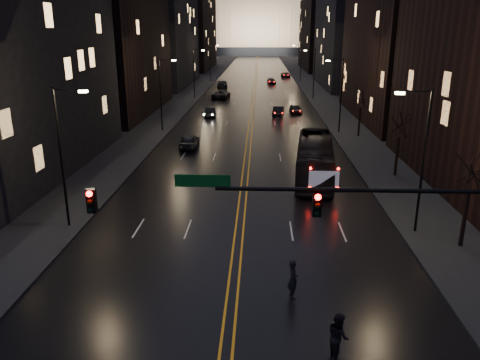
# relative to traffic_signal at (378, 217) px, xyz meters

# --- Properties ---
(ground) EXTENTS (900.00, 900.00, 0.00)m
(ground) POSITION_rel_traffic_signal_xyz_m (-5.91, 0.00, -5.10)
(ground) COLOR black
(ground) RESTS_ON ground
(road) EXTENTS (20.00, 320.00, 0.02)m
(road) POSITION_rel_traffic_signal_xyz_m (-5.91, 130.00, -5.09)
(road) COLOR black
(road) RESTS_ON ground
(sidewalk_left) EXTENTS (8.00, 320.00, 0.16)m
(sidewalk_left) POSITION_rel_traffic_signal_xyz_m (-19.91, 130.00, -5.02)
(sidewalk_left) COLOR black
(sidewalk_left) RESTS_ON ground
(sidewalk_right) EXTENTS (8.00, 320.00, 0.16)m
(sidewalk_right) POSITION_rel_traffic_signal_xyz_m (8.09, 130.00, -5.02)
(sidewalk_right) COLOR black
(sidewalk_right) RESTS_ON ground
(center_line) EXTENTS (0.62, 320.00, 0.01)m
(center_line) POSITION_rel_traffic_signal_xyz_m (-5.91, 130.00, -5.08)
(center_line) COLOR orange
(center_line) RESTS_ON road
(building_left_mid) EXTENTS (12.00, 30.00, 28.00)m
(building_left_mid) POSITION_rel_traffic_signal_xyz_m (-26.91, 54.00, 8.90)
(building_left_mid) COLOR black
(building_left_mid) RESTS_ON ground
(building_left_far) EXTENTS (12.00, 34.00, 20.00)m
(building_left_far) POSITION_rel_traffic_signal_xyz_m (-26.91, 92.00, 4.90)
(building_left_far) COLOR black
(building_left_far) RESTS_ON ground
(building_left_dist) EXTENTS (12.00, 40.00, 24.00)m
(building_left_dist) POSITION_rel_traffic_signal_xyz_m (-26.91, 140.00, 6.90)
(building_left_dist) COLOR black
(building_left_dist) RESTS_ON ground
(building_right_mid) EXTENTS (12.00, 34.00, 26.00)m
(building_right_mid) POSITION_rel_traffic_signal_xyz_m (15.09, 92.00, 7.90)
(building_right_mid) COLOR black
(building_right_mid) RESTS_ON ground
(building_right_dist) EXTENTS (12.00, 40.00, 22.00)m
(building_right_dist) POSITION_rel_traffic_signal_xyz_m (15.09, 140.00, 5.90)
(building_right_dist) COLOR black
(building_right_dist) RESTS_ON ground
(capitol) EXTENTS (90.00, 50.00, 58.50)m
(capitol) POSITION_rel_traffic_signal_xyz_m (-5.91, 250.00, 12.05)
(capitol) COLOR black
(capitol) RESTS_ON ground
(traffic_signal) EXTENTS (17.29, 0.45, 7.00)m
(traffic_signal) POSITION_rel_traffic_signal_xyz_m (0.00, 0.00, 0.00)
(traffic_signal) COLOR black
(traffic_signal) RESTS_ON ground
(streetlamp_right_near) EXTENTS (2.13, 0.25, 9.00)m
(streetlamp_right_near) POSITION_rel_traffic_signal_xyz_m (4.91, 10.00, -0.02)
(streetlamp_right_near) COLOR black
(streetlamp_right_near) RESTS_ON ground
(streetlamp_left_near) EXTENTS (2.13, 0.25, 9.00)m
(streetlamp_left_near) POSITION_rel_traffic_signal_xyz_m (-16.72, 10.00, -0.02)
(streetlamp_left_near) COLOR black
(streetlamp_left_near) RESTS_ON ground
(streetlamp_right_mid) EXTENTS (2.13, 0.25, 9.00)m
(streetlamp_right_mid) POSITION_rel_traffic_signal_xyz_m (4.91, 40.00, -0.02)
(streetlamp_right_mid) COLOR black
(streetlamp_right_mid) RESTS_ON ground
(streetlamp_left_mid) EXTENTS (2.13, 0.25, 9.00)m
(streetlamp_left_mid) POSITION_rel_traffic_signal_xyz_m (-16.72, 40.00, -0.02)
(streetlamp_left_mid) COLOR black
(streetlamp_left_mid) RESTS_ON ground
(streetlamp_right_far) EXTENTS (2.13, 0.25, 9.00)m
(streetlamp_right_far) POSITION_rel_traffic_signal_xyz_m (4.91, 70.00, -0.02)
(streetlamp_right_far) COLOR black
(streetlamp_right_far) RESTS_ON ground
(streetlamp_left_far) EXTENTS (2.13, 0.25, 9.00)m
(streetlamp_left_far) POSITION_rel_traffic_signal_xyz_m (-16.72, 70.00, -0.02)
(streetlamp_left_far) COLOR black
(streetlamp_left_far) RESTS_ON ground
(streetlamp_right_dist) EXTENTS (2.13, 0.25, 9.00)m
(streetlamp_right_dist) POSITION_rel_traffic_signal_xyz_m (4.91, 100.00, -0.02)
(streetlamp_right_dist) COLOR black
(streetlamp_right_dist) RESTS_ON ground
(streetlamp_left_dist) EXTENTS (2.13, 0.25, 9.00)m
(streetlamp_left_dist) POSITION_rel_traffic_signal_xyz_m (-16.72, 100.00, -0.02)
(streetlamp_left_dist) COLOR black
(streetlamp_left_dist) RESTS_ON ground
(tree_right_near) EXTENTS (2.40, 2.40, 6.65)m
(tree_right_near) POSITION_rel_traffic_signal_xyz_m (7.09, 8.00, -0.58)
(tree_right_near) COLOR black
(tree_right_near) RESTS_ON ground
(tree_right_mid) EXTENTS (2.40, 2.40, 6.65)m
(tree_right_mid) POSITION_rel_traffic_signal_xyz_m (7.09, 22.00, -0.58)
(tree_right_mid) COLOR black
(tree_right_mid) RESTS_ON ground
(tree_right_far) EXTENTS (2.40, 2.40, 6.65)m
(tree_right_far) POSITION_rel_traffic_signal_xyz_m (7.09, 38.00, -0.58)
(tree_right_far) COLOR black
(tree_right_far) RESTS_ON ground
(bus) EXTENTS (4.15, 12.48, 3.41)m
(bus) POSITION_rel_traffic_signal_xyz_m (0.03, 21.33, -3.40)
(bus) COLOR black
(bus) RESTS_ON ground
(oncoming_car_a) EXTENTS (1.93, 4.67, 1.58)m
(oncoming_car_a) POSITION_rel_traffic_signal_xyz_m (-12.24, 31.54, -4.31)
(oncoming_car_a) COLOR black
(oncoming_car_a) RESTS_ON ground
(oncoming_car_b) EXTENTS (2.15, 4.63, 1.47)m
(oncoming_car_b) POSITION_rel_traffic_signal_xyz_m (-12.06, 50.66, -4.37)
(oncoming_car_b) COLOR black
(oncoming_car_b) RESTS_ON ground
(oncoming_car_c) EXTENTS (3.38, 6.19, 1.64)m
(oncoming_car_c) POSITION_rel_traffic_signal_xyz_m (-11.91, 69.89, -4.28)
(oncoming_car_c) COLOR black
(oncoming_car_c) RESTS_ON ground
(oncoming_car_d) EXTENTS (2.77, 5.87, 1.66)m
(oncoming_car_d) POSITION_rel_traffic_signal_xyz_m (-13.14, 87.76, -4.28)
(oncoming_car_d) COLOR black
(oncoming_car_d) RESTS_ON ground
(receding_car_a) EXTENTS (1.92, 4.26, 1.36)m
(receding_car_a) POSITION_rel_traffic_signal_xyz_m (-1.99, 52.21, -4.42)
(receding_car_a) COLOR black
(receding_car_a) RESTS_ON ground
(receding_car_b) EXTENTS (1.89, 4.19, 1.40)m
(receding_car_b) POSITION_rel_traffic_signal_xyz_m (0.75, 54.15, -4.41)
(receding_car_b) COLOR black
(receding_car_b) RESTS_ON ground
(receding_car_c) EXTENTS (2.28, 4.59, 1.28)m
(receding_car_c) POSITION_rel_traffic_signal_xyz_m (-2.03, 95.99, -4.46)
(receding_car_c) COLOR black
(receding_car_c) RESTS_ON ground
(receding_car_d) EXTENTS (2.47, 4.92, 1.34)m
(receding_car_d) POSITION_rel_traffic_signal_xyz_m (2.18, 112.59, -4.44)
(receding_car_d) COLOR black
(receding_car_d) RESTS_ON ground
(pedestrian_a) EXTENTS (0.63, 0.81, 1.96)m
(pedestrian_a) POSITION_rel_traffic_signal_xyz_m (-3.05, 2.25, -4.12)
(pedestrian_a) COLOR black
(pedestrian_a) RESTS_ON ground
(pedestrian_b) EXTENTS (0.75, 1.06, 1.97)m
(pedestrian_b) POSITION_rel_traffic_signal_xyz_m (-1.60, -2.00, -4.12)
(pedestrian_b) COLOR black
(pedestrian_b) RESTS_ON ground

